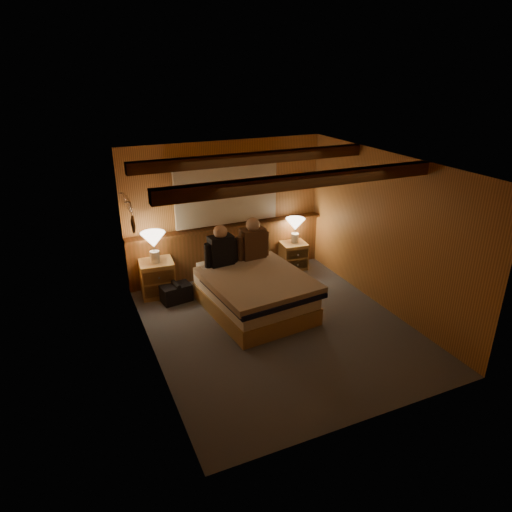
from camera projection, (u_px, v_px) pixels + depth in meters
floor at (278, 326)px, 6.70m from camera, size 4.20×4.20×0.00m
ceiling at (281, 164)px, 5.77m from camera, size 4.20×4.20×0.00m
wall_back at (226, 210)px, 8.01m from camera, size 3.60×0.00×3.60m
wall_left at (148, 274)px, 5.57m from camera, size 0.00×4.20×4.20m
wall_right at (385, 233)px, 6.91m from camera, size 0.00×4.20×4.20m
wall_front at (375, 325)px, 4.47m from camera, size 3.60×0.00×3.60m
wainscot at (228, 249)px, 8.23m from camera, size 3.60×0.23×0.94m
curtain_window at (227, 193)px, 7.82m from camera, size 2.18×0.09×1.11m
ceiling_beams at (276, 168)px, 5.93m from camera, size 3.60×1.65×0.16m
coat_rail at (128, 203)px, 6.74m from camera, size 0.05×0.55×0.24m
framed_print at (295, 183)px, 8.36m from camera, size 0.30×0.04×0.25m
bed at (255, 292)px, 7.02m from camera, size 1.57×1.93×0.62m
nightstand_left at (157, 278)px, 7.54m from camera, size 0.58×0.53×0.59m
nightstand_right at (293, 255)px, 8.54m from camera, size 0.50×0.45×0.50m
lamp_left at (153, 242)px, 7.25m from camera, size 0.39×0.39×0.51m
lamp_right at (295, 226)px, 8.36m from camera, size 0.35×0.35×0.46m
person_left at (221, 248)px, 7.16m from camera, size 0.56×0.25×0.68m
person_right at (253, 241)px, 7.42m from camera, size 0.58×0.26×0.71m
duffel_bag at (176, 293)px, 7.37m from camera, size 0.51×0.35×0.34m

